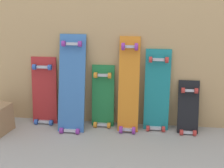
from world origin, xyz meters
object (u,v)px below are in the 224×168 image
(skateboard_blue, at_px, (72,87))
(skateboard_black, at_px, (188,111))
(skateboard_green, at_px, (103,100))
(skateboard_teal, at_px, (157,94))
(skateboard_orange, at_px, (129,89))
(skateboard_red, at_px, (44,94))

(skateboard_blue, height_order, skateboard_black, skateboard_blue)
(skateboard_green, bearing_deg, skateboard_teal, -0.63)
(skateboard_orange, relative_size, skateboard_teal, 1.13)
(skateboard_blue, xyz_separation_m, skateboard_teal, (0.76, 0.07, -0.06))
(skateboard_red, height_order, skateboard_blue, skateboard_blue)
(skateboard_blue, distance_m, skateboard_green, 0.31)
(skateboard_blue, xyz_separation_m, skateboard_orange, (0.51, 0.03, -0.00))
(skateboard_red, relative_size, skateboard_blue, 0.76)
(skateboard_blue, relative_size, skateboard_teal, 1.15)
(skateboard_red, height_order, skateboard_black, skateboard_red)
(skateboard_green, height_order, skateboard_black, skateboard_green)
(skateboard_orange, bearing_deg, skateboard_blue, -176.20)
(skateboard_blue, bearing_deg, skateboard_red, 164.94)
(skateboard_teal, height_order, skateboard_black, skateboard_teal)
(skateboard_red, bearing_deg, skateboard_orange, -3.18)
(skateboard_blue, distance_m, skateboard_teal, 0.77)
(skateboard_blue, height_order, skateboard_orange, skateboard_blue)
(skateboard_blue, bearing_deg, skateboard_orange, 3.80)
(skateboard_blue, distance_m, skateboard_orange, 0.51)
(skateboard_green, bearing_deg, skateboard_red, -179.90)
(skateboard_green, height_order, skateboard_teal, skateboard_teal)
(skateboard_blue, relative_size, skateboard_green, 1.44)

